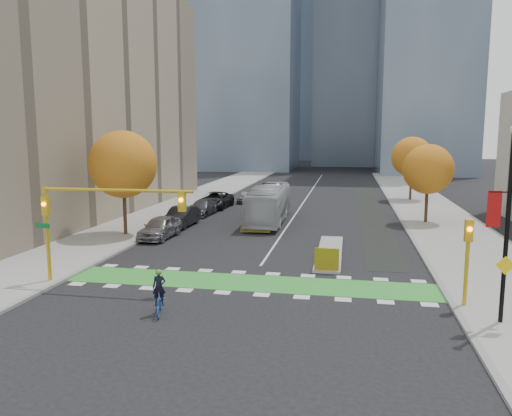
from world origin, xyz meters
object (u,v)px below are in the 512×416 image
at_px(tree_east_far, 412,157).
at_px(parked_car_d, 215,200).
at_px(tree_west, 123,164).
at_px(parked_car_b, 181,217).
at_px(tree_east_near, 428,169).
at_px(banner_lamppost, 508,216).
at_px(traffic_signal_west, 91,210).
at_px(bus, 269,204).
at_px(cyclist, 159,299).
at_px(parked_car_a, 160,227).
at_px(parked_car_e, 246,196).
at_px(hazard_board, 327,259).
at_px(parked_car_c, 202,208).
at_px(traffic_signal_east, 468,250).

bearing_deg(tree_east_far, parked_car_d, -154.77).
relative_size(tree_west, parked_car_b, 1.57).
distance_m(tree_east_near, banner_lamppost, 24.51).
bearing_deg(banner_lamppost, parked_car_b, 136.98).
height_order(traffic_signal_west, banner_lamppost, banner_lamppost).
xyz_separation_m(bus, parked_car_d, (-7.07, 7.58, -0.81)).
height_order(cyclist, parked_car_b, cyclist).
height_order(traffic_signal_west, parked_car_b, traffic_signal_west).
bearing_deg(traffic_signal_west, parked_car_b, 93.57).
distance_m(bus, parked_car_a, 11.21).
bearing_deg(banner_lamppost, parked_car_e, 117.12).
xyz_separation_m(tree_east_near, parked_car_b, (-21.00, -5.37, -4.00)).
xyz_separation_m(bus, parked_car_a, (-7.07, -8.66, -0.81)).
bearing_deg(tree_east_far, tree_east_near, -91.79).
bearing_deg(traffic_signal_west, parked_car_a, 95.04).
distance_m(hazard_board, parked_car_a, 14.97).
bearing_deg(parked_car_b, banner_lamppost, -41.05).
height_order(cyclist, parked_car_a, cyclist).
height_order(parked_car_b, parked_car_c, parked_car_b).
height_order(tree_east_far, traffic_signal_east, tree_east_far).
height_order(hazard_board, parked_car_d, parked_car_d).
bearing_deg(traffic_signal_west, tree_east_far, 62.05).
bearing_deg(hazard_board, tree_west, 154.01).
relative_size(parked_car_a, parked_car_e, 1.18).
relative_size(tree_east_near, parked_car_d, 1.14).
bearing_deg(tree_west, traffic_signal_east, -29.07).
bearing_deg(tree_east_near, tree_east_far, 88.21).
bearing_deg(traffic_signal_east, cyclist, -165.94).
bearing_deg(tree_east_far, traffic_signal_east, -92.97).
bearing_deg(parked_car_e, cyclist, -85.21).
xyz_separation_m(hazard_board, traffic_signal_west, (-11.93, -4.71, 3.23)).
distance_m(tree_east_far, traffic_signal_east, 38.64).
relative_size(tree_east_near, traffic_signal_west, 0.83).
relative_size(parked_car_a, parked_car_b, 0.96).
height_order(tree_west, parked_car_e, tree_west).
height_order(tree_east_far, parked_car_e, tree_east_far).
bearing_deg(bus, parked_car_e, 108.75).
xyz_separation_m(parked_car_a, parked_car_b, (0.00, 5.00, 0.00)).
bearing_deg(parked_car_b, parked_car_d, 91.97).
relative_size(traffic_signal_east, parked_car_d, 0.66).
xyz_separation_m(bus, parked_car_b, (-7.07, -3.66, -0.81)).
bearing_deg(tree_east_far, cyclist, -110.28).
xyz_separation_m(hazard_board, parked_car_d, (-13.00, 23.67, 0.06)).
xyz_separation_m(traffic_signal_east, parked_car_a, (-19.50, 12.14, -1.88)).
relative_size(tree_east_near, parked_car_b, 1.35).
distance_m(tree_east_far, parked_car_c, 26.67).
distance_m(banner_lamppost, bus, 26.62).
height_order(bus, parked_car_c, bus).
distance_m(banner_lamppost, parked_car_d, 36.84).
relative_size(tree_west, cyclist, 4.01).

